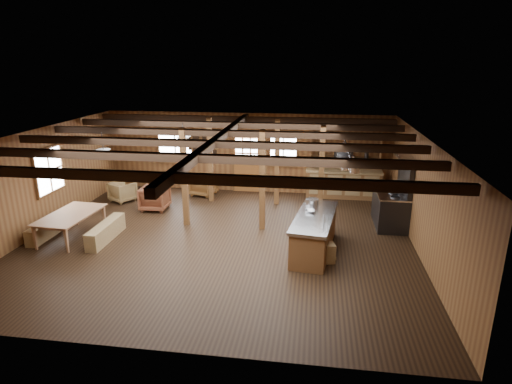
% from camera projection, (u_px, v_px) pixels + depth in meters
% --- Properties ---
extents(room, '(10.04, 9.04, 2.84)m').
position_uv_depth(room, '(218.00, 190.00, 10.86)').
color(room, black).
rests_on(room, ground).
extents(ceiling_joists, '(9.80, 8.82, 0.18)m').
position_uv_depth(ceiling_joists, '(219.00, 139.00, 10.65)').
color(ceiling_joists, black).
rests_on(ceiling_joists, ceiling).
extents(timber_posts, '(3.95, 2.35, 2.80)m').
position_uv_depth(timber_posts, '(251.00, 170.00, 12.76)').
color(timber_posts, '#4E3216').
rests_on(timber_posts, floor).
extents(back_door, '(1.02, 0.08, 2.15)m').
position_uv_depth(back_door, '(247.00, 167.00, 15.22)').
color(back_door, brown).
rests_on(back_door, floor).
extents(window_back_left, '(1.32, 0.06, 1.32)m').
position_uv_depth(window_back_left, '(175.00, 145.00, 15.36)').
color(window_back_left, white).
rests_on(window_back_left, wall_back).
extents(window_back_right, '(1.02, 0.06, 1.32)m').
position_uv_depth(window_back_right, '(283.00, 149.00, 14.84)').
color(window_back_right, white).
rests_on(window_back_right, wall_back).
extents(window_left, '(0.14, 1.24, 1.32)m').
position_uv_depth(window_left, '(49.00, 171.00, 11.94)').
color(window_left, white).
rests_on(window_left, wall_back).
extents(notice_boards, '(1.08, 0.03, 0.90)m').
position_uv_depth(notice_boards, '(205.00, 145.00, 15.20)').
color(notice_boards, silver).
rests_on(notice_boards, wall_back).
extents(back_counter, '(2.55, 0.60, 2.45)m').
position_uv_depth(back_counter, '(343.00, 180.00, 14.62)').
color(back_counter, brown).
rests_on(back_counter, floor).
extents(pendant_lamps, '(1.86, 2.36, 0.66)m').
position_uv_depth(pendant_lamps, '(146.00, 147.00, 11.85)').
color(pendant_lamps, '#29292C').
rests_on(pendant_lamps, ceiling).
extents(pot_rack, '(0.41, 3.00, 0.46)m').
position_uv_depth(pot_rack, '(347.00, 158.00, 10.41)').
color(pot_rack, '#29292C').
rests_on(pot_rack, ceiling).
extents(kitchen_island, '(1.22, 2.60, 1.20)m').
position_uv_depth(kitchen_island, '(314.00, 233.00, 10.53)').
color(kitchen_island, brown).
rests_on(kitchen_island, floor).
extents(step_stool, '(0.58, 0.48, 0.45)m').
position_uv_depth(step_stool, '(325.00, 253.00, 10.05)').
color(step_stool, olive).
rests_on(step_stool, floor).
extents(commercial_range, '(0.87, 1.70, 2.09)m').
position_uv_depth(commercial_range, '(393.00, 203.00, 12.15)').
color(commercial_range, '#29292C').
rests_on(commercial_range, floor).
extents(dining_table, '(1.19, 1.99, 0.68)m').
position_uv_depth(dining_table, '(73.00, 226.00, 11.35)').
color(dining_table, '#956543').
rests_on(dining_table, floor).
extents(bench_wall, '(0.29, 1.55, 0.43)m').
position_uv_depth(bench_wall, '(48.00, 229.00, 11.49)').
color(bench_wall, olive).
rests_on(bench_wall, floor).
extents(bench_aisle, '(0.32, 1.68, 0.46)m').
position_uv_depth(bench_aisle, '(106.00, 232.00, 11.26)').
color(bench_aisle, olive).
rests_on(bench_aisle, floor).
extents(armchair_a, '(0.81, 0.83, 0.76)m').
position_uv_depth(armchair_a, '(155.00, 198.00, 13.49)').
color(armchair_a, brown).
rests_on(armchair_a, floor).
extents(armchair_b, '(0.95, 0.97, 0.73)m').
position_uv_depth(armchair_b, '(204.00, 185.00, 14.95)').
color(armchair_b, brown).
rests_on(armchair_b, floor).
extents(armchair_c, '(0.97, 0.98, 0.66)m').
position_uv_depth(armchair_c, '(123.00, 191.00, 14.31)').
color(armchair_c, olive).
rests_on(armchair_c, floor).
extents(counter_pot, '(0.33, 0.33, 0.20)m').
position_uv_depth(counter_pot, '(312.00, 203.00, 11.01)').
color(counter_pot, silver).
rests_on(counter_pot, kitchen_island).
extents(bowl, '(0.26, 0.26, 0.06)m').
position_uv_depth(bowl, '(310.00, 211.00, 10.61)').
color(bowl, silver).
rests_on(bowl, kitchen_island).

